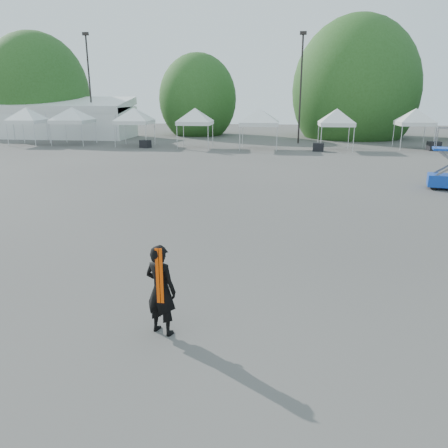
# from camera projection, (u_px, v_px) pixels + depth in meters

# --- Properties ---
(ground) EXTENTS (120.00, 120.00, 0.00)m
(ground) POSITION_uv_depth(u_px,v_px,m) (232.00, 272.00, 11.16)
(ground) COLOR #474442
(ground) RESTS_ON ground
(marquee) EXTENTS (15.00, 6.25, 4.23)m
(marquee) POSITION_uv_depth(u_px,v_px,m) (60.00, 119.00, 46.45)
(marquee) COLOR white
(marquee) RESTS_ON ground
(light_pole_west) EXTENTS (0.60, 0.25, 10.30)m
(light_pole_west) POSITION_uv_depth(u_px,v_px,m) (89.00, 81.00, 43.97)
(light_pole_west) COLOR black
(light_pole_west) RESTS_ON ground
(light_pole_east) EXTENTS (0.60, 0.25, 9.80)m
(light_pole_east) POSITION_uv_depth(u_px,v_px,m) (301.00, 82.00, 39.72)
(light_pole_east) COLOR black
(light_pole_east) RESTS_ON ground
(tree_far_w) EXTENTS (4.80, 4.80, 7.30)m
(tree_far_w) POSITION_uv_depth(u_px,v_px,m) (37.00, 94.00, 49.04)
(tree_far_w) COLOR #382314
(tree_far_w) RESTS_ON ground
(tree_mid_w) EXTENTS (4.16, 4.16, 6.33)m
(tree_mid_w) POSITION_uv_depth(u_px,v_px,m) (198.00, 99.00, 49.05)
(tree_mid_w) COLOR #382314
(tree_mid_w) RESTS_ON ground
(tree_mid_e) EXTENTS (5.12, 5.12, 7.79)m
(tree_mid_e) POSITION_uv_depth(u_px,v_px,m) (355.00, 91.00, 45.89)
(tree_mid_e) COLOR #382314
(tree_mid_e) RESTS_ON ground
(tent_a) EXTENTS (3.92, 3.92, 3.88)m
(tent_a) POSITION_uv_depth(u_px,v_px,m) (26.00, 110.00, 39.30)
(tent_a) COLOR silver
(tent_a) RESTS_ON ground
(tent_b) EXTENTS (4.49, 4.49, 3.88)m
(tent_b) POSITION_uv_depth(u_px,v_px,m) (72.00, 110.00, 39.43)
(tent_b) COLOR silver
(tent_b) RESTS_ON ground
(tent_c) EXTENTS (4.21, 4.21, 3.88)m
(tent_c) POSITION_uv_depth(u_px,v_px,m) (134.00, 111.00, 38.28)
(tent_c) COLOR silver
(tent_c) RESTS_ON ground
(tent_d) EXTENTS (4.01, 4.01, 3.88)m
(tent_d) POSITION_uv_depth(u_px,v_px,m) (195.00, 111.00, 37.07)
(tent_d) COLOR silver
(tent_d) RESTS_ON ground
(tent_e) EXTENTS (4.52, 4.52, 3.88)m
(tent_e) POSITION_uv_depth(u_px,v_px,m) (260.00, 112.00, 36.09)
(tent_e) COLOR silver
(tent_e) RESTS_ON ground
(tent_f) EXTENTS (3.89, 3.89, 3.88)m
(tent_f) POSITION_uv_depth(u_px,v_px,m) (337.00, 112.00, 35.51)
(tent_f) COLOR silver
(tent_f) RESTS_ON ground
(tent_g) EXTENTS (3.93, 3.93, 3.88)m
(tent_g) POSITION_uv_depth(u_px,v_px,m) (416.00, 112.00, 36.24)
(tent_g) COLOR silver
(tent_g) RESTS_ON ground
(man) EXTENTS (0.76, 0.64, 1.76)m
(man) POSITION_uv_depth(u_px,v_px,m) (161.00, 290.00, 8.10)
(man) COLOR black
(man) RESTS_ON ground
(crate_west) EXTENTS (1.02, 0.92, 0.65)m
(crate_west) POSITION_uv_depth(u_px,v_px,m) (145.00, 144.00, 37.63)
(crate_west) COLOR black
(crate_west) RESTS_ON ground
(crate_mid) EXTENTS (0.90, 0.72, 0.67)m
(crate_mid) POSITION_uv_depth(u_px,v_px,m) (318.00, 147.00, 35.26)
(crate_mid) COLOR black
(crate_mid) RESTS_ON ground
(crate_east) EXTENTS (1.03, 0.85, 0.74)m
(crate_east) POSITION_uv_depth(u_px,v_px,m) (434.00, 146.00, 35.69)
(crate_east) COLOR black
(crate_east) RESTS_ON ground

